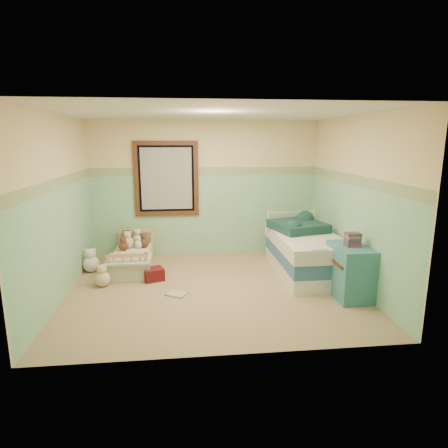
{
  "coord_description": "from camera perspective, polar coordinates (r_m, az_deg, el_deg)",
  "views": [
    {
      "loc": [
        -0.43,
        -5.31,
        2.15
      ],
      "look_at": [
        0.2,
        0.35,
        0.89
      ],
      "focal_mm": 30.81,
      "sensor_mm": 36.0,
      "label": 1
    }
  ],
  "objects": [
    {
      "name": "extra_plush_0",
      "position": [
        6.81,
        -14.71,
        -3.19
      ],
      "size": [
        0.16,
        0.16,
        0.16
      ],
      "primitive_type": "sphere",
      "color": "brown",
      "rests_on": "toddler_mattress"
    },
    {
      "name": "window_blinds",
      "position": [
        7.12,
        -8.54,
        6.65
      ],
      "size": [
        0.92,
        0.01,
        1.12
      ],
      "primitive_type": "cube",
      "color": "#BBBCB9",
      "rests_on": "window_frame"
    },
    {
      "name": "twin_boxspring",
      "position": [
        6.4,
        12.0,
        -4.37
      ],
      "size": [
        0.91,
        1.82,
        0.22
      ],
      "primitive_type": "cube",
      "color": "navy",
      "rests_on": "twin_bed_frame"
    },
    {
      "name": "floor_book",
      "position": [
        5.56,
        -7.03,
        -10.27
      ],
      "size": [
        0.34,
        0.32,
        0.03
      ],
      "primitive_type": "cube",
      "rotation": [
        0.0,
        0.0,
        -0.55
      ],
      "color": "yellow",
      "rests_on": "floor"
    },
    {
      "name": "plush_floor_tan",
      "position": [
        6.07,
        -17.57,
        -7.78
      ],
      "size": [
        0.23,
        0.23,
        0.23
      ],
      "primitive_type": "sphere",
      "color": "beige",
      "rests_on": "floor"
    },
    {
      "name": "toddler_mattress",
      "position": [
        6.7,
        -13.45,
        -4.63
      ],
      "size": [
        0.58,
        1.22,
        0.12
      ],
      "primitive_type": "cube",
      "color": "white",
      "rests_on": "toddler_bed_frame"
    },
    {
      "name": "wall_front",
      "position": [
        3.65,
        0.62,
        -1.85
      ],
      "size": [
        4.2,
        0.04,
        2.5
      ],
      "primitive_type": "cube",
      "color": "beige",
      "rests_on": "floor"
    },
    {
      "name": "plush_floor_cream",
      "position": [
        6.76,
        -19.11,
        -5.62
      ],
      "size": [
        0.27,
        0.27,
        0.27
      ],
      "primitive_type": "sphere",
      "color": "white",
      "rests_on": "floor"
    },
    {
      "name": "plush_bed_tan",
      "position": [
        6.94,
        -14.07,
        -2.67
      ],
      "size": [
        0.21,
        0.21,
        0.21
      ],
      "primitive_type": "sphere",
      "color": "beige",
      "rests_on": "toddler_mattress"
    },
    {
      "name": "plush_bed_brown",
      "position": [
        7.16,
        -14.23,
        -2.3
      ],
      "size": [
        0.19,
        0.19,
        0.19
      ],
      "primitive_type": "sphere",
      "color": "brown",
      "rests_on": "toddler_mattress"
    },
    {
      "name": "twin_bed_frame",
      "position": [
        6.47,
        11.91,
        -6.24
      ],
      "size": [
        0.91,
        1.82,
        0.22
      ],
      "primitive_type": "cube",
      "color": "white",
      "rests_on": "floor"
    },
    {
      "name": "toddler_bed_frame",
      "position": [
        6.74,
        -13.39,
        -5.78
      ],
      "size": [
        0.64,
        1.27,
        0.16
      ],
      "primitive_type": "cube",
      "color": "tan",
      "rests_on": "floor"
    },
    {
      "name": "book_stack",
      "position": [
        5.5,
        18.53,
        -2.19
      ],
      "size": [
        0.19,
        0.15,
        0.19
      ],
      "primitive_type": "cube",
      "rotation": [
        0.0,
        0.0,
        0.02
      ],
      "color": "brown",
      "rests_on": "dresser"
    },
    {
      "name": "border_strip",
      "position": [
        7.13,
        -2.89,
        7.79
      ],
      "size": [
        4.2,
        0.01,
        0.15
      ],
      "primitive_type": "cube",
      "color": "#436043",
      "rests_on": "wall_back"
    },
    {
      "name": "extra_plush_2",
      "position": [
        6.92,
        -11.81,
        -2.71
      ],
      "size": [
        0.18,
        0.18,
        0.18
      ],
      "primitive_type": "sphere",
      "color": "brown",
      "rests_on": "toddler_mattress"
    },
    {
      "name": "wall_back",
      "position": [
        7.18,
        -2.87,
        5.22
      ],
      "size": [
        4.2,
        0.04,
        2.5
      ],
      "primitive_type": "cube",
      "color": "beige",
      "rests_on": "floor"
    },
    {
      "name": "ceiling",
      "position": [
        5.34,
        -1.78,
        16.29
      ],
      "size": [
        4.2,
        3.6,
        0.02
      ],
      "primitive_type": "cube",
      "color": "silver",
      "rests_on": "wall_back"
    },
    {
      "name": "dresser",
      "position": [
        5.63,
        18.18,
        -6.7
      ],
      "size": [
        0.46,
        0.73,
        0.73
      ],
      "primitive_type": "cube",
      "color": "teal",
      "rests_on": "floor"
    },
    {
      "name": "plush_bed_dark",
      "position": [
        6.92,
        -12.17,
        -2.81
      ],
      "size": [
        0.16,
        0.16,
        0.16
      ],
      "primitive_type": "sphere",
      "color": "black",
      "rests_on": "toddler_mattress"
    },
    {
      "name": "patchwork_quilt",
      "position": [
        6.31,
        -13.92,
        -5.02
      ],
      "size": [
        0.69,
        0.64,
        0.03
      ],
      "primitive_type": "cube",
      "color": "#7497AF",
      "rests_on": "toddler_mattress"
    },
    {
      "name": "twin_mattress",
      "position": [
        6.34,
        12.09,
        -2.47
      ],
      "size": [
        0.95,
        1.86,
        0.22
      ],
      "primitive_type": "cube",
      "color": "silver",
      "rests_on": "twin_boxspring"
    },
    {
      "name": "red_pillow",
      "position": [
        6.14,
        -10.44,
        -7.34
      ],
      "size": [
        0.37,
        0.35,
        0.19
      ],
      "primitive_type": "cube",
      "rotation": [
        0.0,
        0.0,
        0.33
      ],
      "color": "maroon",
      "rests_on": "floor"
    },
    {
      "name": "floor",
      "position": [
        5.75,
        -1.61,
        -9.64
      ],
      "size": [
        4.2,
        3.6,
        0.02
      ],
      "primitive_type": "cube",
      "color": "#90755D",
      "rests_on": "ground"
    },
    {
      "name": "extra_plush_1",
      "position": [
        6.9,
        -12.47,
        -2.88
      ],
      "size": [
        0.16,
        0.16,
        0.16
      ],
      "primitive_type": "sphere",
      "color": "white",
      "rests_on": "toddler_mattress"
    },
    {
      "name": "wall_right",
      "position": [
        5.95,
        18.93,
        3.06
      ],
      "size": [
        0.04,
        3.6,
        2.5
      ],
      "primitive_type": "cube",
      "color": "beige",
      "rests_on": "floor"
    },
    {
      "name": "wall_left",
      "position": [
        5.64,
        -23.49,
        2.21
      ],
      "size": [
        0.04,
        3.6,
        2.5
      ],
      "primitive_type": "cube",
      "color": "beige",
      "rests_on": "floor"
    },
    {
      "name": "wainscot_mint",
      "position": [
        7.25,
        -2.82,
        1.28
      ],
      "size": [
        4.2,
        0.01,
        1.5
      ],
      "primitive_type": "cube",
      "color": "#96D0A8",
      "rests_on": "floor"
    },
    {
      "name": "window_frame",
      "position": [
        7.11,
        -8.54,
        6.65
      ],
      "size": [
        1.16,
        0.06,
        1.36
      ],
      "primitive_type": "cube",
      "color": "#411D12",
      "rests_on": "wall_back"
    },
    {
      "name": "teal_blanket",
      "position": [
        6.56,
        10.93,
        -0.3
      ],
      "size": [
        0.96,
        0.99,
        0.14
      ],
      "primitive_type": "cube",
      "rotation": [
        0.0,
        0.0,
        0.26
      ],
      "color": "#143534",
      "rests_on": "twin_mattress"
    },
    {
      "name": "plush_bed_white",
      "position": [
        7.13,
        -12.64,
        -2.24
      ],
      "size": [
        0.2,
        0.2,
        0.2
      ],
      "primitive_type": "sphere",
      "color": "silver",
      "rests_on": "toddler_mattress"
    }
  ]
}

